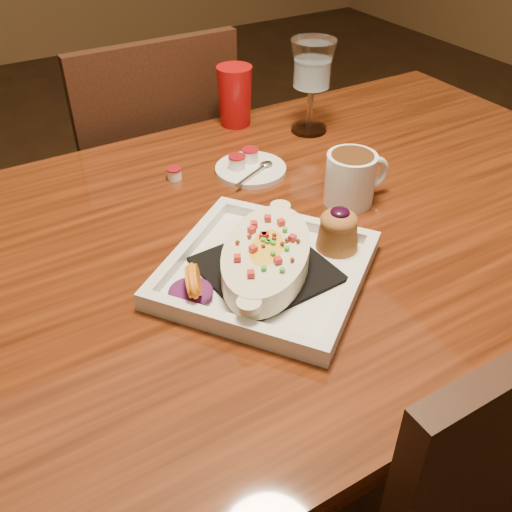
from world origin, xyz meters
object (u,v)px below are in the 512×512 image
chair_far (152,187)px  plate (272,260)px  coffee_mug (352,176)px  table (276,269)px  saucer (249,167)px  goblet (312,69)px  red_tumbler (235,96)px

chair_far → plate: bearing=83.7°
chair_far → coffee_mug: 0.71m
table → saucer: 0.22m
table → chair_far: (-0.00, 0.63, -0.15)m
table → saucer: saucer is taller
chair_far → goblet: bearing=127.3°
coffee_mug → saucer: size_ratio=0.90×
goblet → saucer: 0.27m
chair_far → saucer: chair_far is taller
goblet → coffee_mug: bearing=-110.9°
chair_far → saucer: size_ratio=6.59×
saucer → plate: bearing=-114.3°
plate → coffee_mug: 0.26m
table → goblet: bearing=47.0°
chair_far → goblet: (0.26, -0.35, 0.38)m
red_tumbler → table: bearing=-109.3°
goblet → red_tumbler: size_ratio=1.51×
red_tumbler → chair_far: bearing=121.4°
chair_far → red_tumbler: size_ratio=7.02×
plate → goblet: 0.54m
coffee_mug → goblet: size_ratio=0.63×
goblet → red_tumbler: 0.19m
table → coffee_mug: (0.15, -0.00, 0.15)m
chair_far → table: bearing=90.0°
saucer → goblet: bearing=24.3°
goblet → plate: bearing=-131.3°
table → coffee_mug: bearing=-0.7°
chair_far → plate: size_ratio=2.34×
table → plate: size_ratio=3.77×
goblet → red_tumbler: bearing=136.7°
chair_far → saucer: bearing=96.8°
table → red_tumbler: 0.45m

